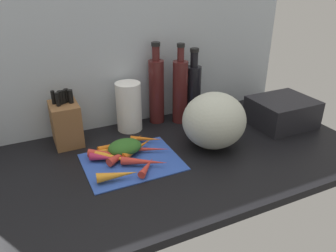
% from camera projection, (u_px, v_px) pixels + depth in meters
% --- Properties ---
extents(ground_plane, '(1.70, 0.80, 0.03)m').
position_uv_depth(ground_plane, '(154.00, 163.00, 1.29)').
color(ground_plane, black).
extents(wall_back, '(1.70, 0.03, 0.60)m').
position_uv_depth(wall_back, '(119.00, 60.00, 1.46)').
color(wall_back, '#ADB7C1').
rests_on(wall_back, ground_plane).
extents(cutting_board, '(0.36, 0.28, 0.01)m').
position_uv_depth(cutting_board, '(132.00, 161.00, 1.26)').
color(cutting_board, '#2D51B7').
rests_on(cutting_board, ground_plane).
extents(carrot_0, '(0.16, 0.11, 0.03)m').
position_uv_depth(carrot_0, '(144.00, 162.00, 1.22)').
color(carrot_0, red).
rests_on(carrot_0, cutting_board).
extents(carrot_1, '(0.10, 0.10, 0.03)m').
position_uv_depth(carrot_1, '(147.00, 167.00, 1.20)').
color(carrot_1, red).
rests_on(carrot_1, cutting_board).
extents(carrot_2, '(0.15, 0.04, 0.02)m').
position_uv_depth(carrot_2, '(112.00, 150.00, 1.31)').
color(carrot_2, orange).
rests_on(carrot_2, cutting_board).
extents(carrot_3, '(0.15, 0.06, 0.04)m').
position_uv_depth(carrot_3, '(117.00, 175.00, 1.14)').
color(carrot_3, orange).
rests_on(carrot_3, cutting_board).
extents(carrot_4, '(0.15, 0.11, 0.03)m').
position_uv_depth(carrot_4, '(130.00, 142.00, 1.35)').
color(carrot_4, orange).
rests_on(carrot_4, cutting_board).
extents(carrot_5, '(0.16, 0.11, 0.03)m').
position_uv_depth(carrot_5, '(124.00, 153.00, 1.27)').
color(carrot_5, red).
rests_on(carrot_5, cutting_board).
extents(carrot_6, '(0.14, 0.14, 0.03)m').
position_uv_depth(carrot_6, '(115.00, 158.00, 1.25)').
color(carrot_6, orange).
rests_on(carrot_6, cutting_board).
extents(carrot_7, '(0.17, 0.12, 0.03)m').
position_uv_depth(carrot_7, '(138.00, 148.00, 1.32)').
color(carrot_7, orange).
rests_on(carrot_7, cutting_board).
extents(carrot_8, '(0.18, 0.05, 0.03)m').
position_uv_depth(carrot_8, '(119.00, 145.00, 1.34)').
color(carrot_8, orange).
rests_on(carrot_8, cutting_board).
extents(carrot_9, '(0.10, 0.08, 0.03)m').
position_uv_depth(carrot_9, '(103.00, 158.00, 1.25)').
color(carrot_9, '#B2264C').
rests_on(carrot_9, cutting_board).
extents(carrot_10, '(0.15, 0.10, 0.03)m').
position_uv_depth(carrot_10, '(108.00, 154.00, 1.27)').
color(carrot_10, red).
rests_on(carrot_10, cutting_board).
extents(carrot_11, '(0.13, 0.08, 0.03)m').
position_uv_depth(carrot_11, '(146.00, 139.00, 1.39)').
color(carrot_11, orange).
rests_on(carrot_11, cutting_board).
extents(carrot_12, '(0.16, 0.09, 0.02)m').
position_uv_depth(carrot_12, '(149.00, 149.00, 1.32)').
color(carrot_12, red).
rests_on(carrot_12, cutting_board).
extents(carrot_greens_pile, '(0.13, 0.10, 0.06)m').
position_uv_depth(carrot_greens_pile, '(125.00, 147.00, 1.30)').
color(carrot_greens_pile, '#2D6023').
rests_on(carrot_greens_pile, cutting_board).
extents(winter_squash, '(0.26, 0.25, 0.23)m').
position_uv_depth(winter_squash, '(214.00, 121.00, 1.33)').
color(winter_squash, '#B2B7A8').
rests_on(winter_squash, ground_plane).
extents(knife_block, '(0.11, 0.14, 0.23)m').
position_uv_depth(knife_block, '(66.00, 123.00, 1.36)').
color(knife_block, brown).
rests_on(knife_block, ground_plane).
extents(paper_towel_roll, '(0.11, 0.11, 0.22)m').
position_uv_depth(paper_towel_roll, '(129.00, 107.00, 1.48)').
color(paper_towel_roll, white).
rests_on(paper_towel_roll, ground_plane).
extents(bottle_0, '(0.07, 0.07, 0.38)m').
position_uv_depth(bottle_0, '(156.00, 90.00, 1.53)').
color(bottle_0, '#471919').
rests_on(bottle_0, ground_plane).
extents(bottle_1, '(0.07, 0.07, 0.37)m').
position_uv_depth(bottle_1, '(180.00, 90.00, 1.53)').
color(bottle_1, '#471919').
rests_on(bottle_1, ground_plane).
extents(bottle_2, '(0.07, 0.07, 0.34)m').
position_uv_depth(bottle_2, '(193.00, 90.00, 1.57)').
color(bottle_2, black).
rests_on(bottle_2, ground_plane).
extents(dish_rack, '(0.27, 0.23, 0.13)m').
position_uv_depth(dish_rack, '(282.00, 112.00, 1.54)').
color(dish_rack, black).
rests_on(dish_rack, ground_plane).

